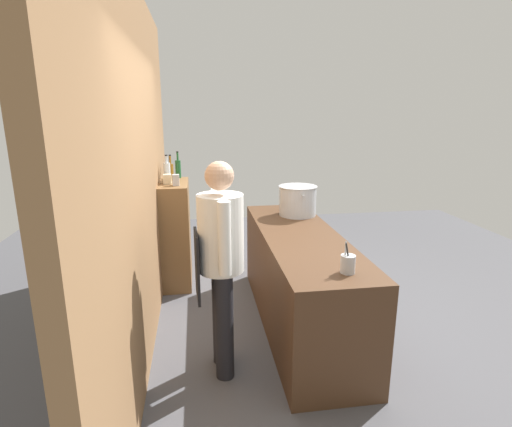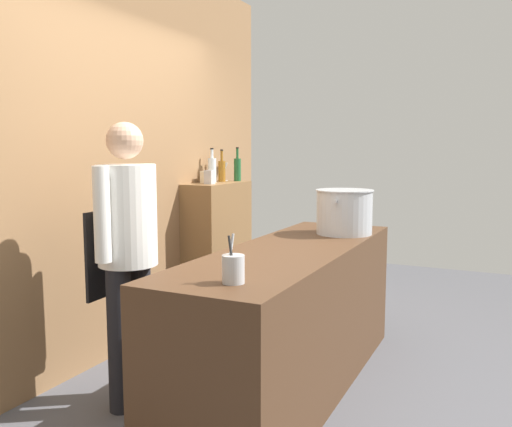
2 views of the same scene
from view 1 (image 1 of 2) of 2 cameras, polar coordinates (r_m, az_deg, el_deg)
The scene contains 13 objects.
ground_plane at distance 4.08m, azimuth 6.03°, elevation -15.10°, with size 8.00×8.00×0.00m, color #4C4C51.
brick_back_panel at distance 3.49m, azimuth -16.22°, elevation 5.56°, with size 4.40×0.10×3.00m, color olive.
prep_counter at distance 3.87m, azimuth 6.21°, elevation -9.30°, with size 2.35×0.70×0.90m, color #472D1C.
bar_cabinet at distance 4.82m, azimuth -11.24°, elevation -2.75°, with size 0.76×0.32×1.21m, color brown.
chef at distance 3.01m, azimuth -5.04°, elevation -5.82°, with size 0.53×0.37×1.66m.
stockpot_large at distance 4.35m, azimuth 5.92°, elevation 1.84°, with size 0.47×0.41×0.32m.
utensil_crock at distance 2.90m, azimuth 12.87°, elevation -6.95°, with size 0.10×0.10×0.23m.
wine_bottle_clear at distance 4.69m, azimuth -12.48°, elevation 5.77°, with size 0.08×0.08×0.31m.
wine_bottle_green at distance 4.96m, azimuth -10.98°, elevation 6.29°, with size 0.07×0.07×0.32m.
wine_bottle_amber at distance 4.81m, azimuth -12.00°, elevation 5.86°, with size 0.07×0.07×0.30m.
wine_glass_short at distance 4.97m, azimuth -12.61°, elevation 6.32°, with size 0.07×0.07×0.17m.
spice_tin_cream at distance 4.59m, azimuth -12.44°, elevation 4.77°, with size 0.09×0.09×0.11m, color beige.
spice_tin_silver at distance 4.47m, azimuth -11.27°, elevation 4.67°, with size 0.07×0.07×0.12m, color #B2B2B7.
Camera 1 is at (-3.42, 0.93, 2.01)m, focal length 28.24 mm.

